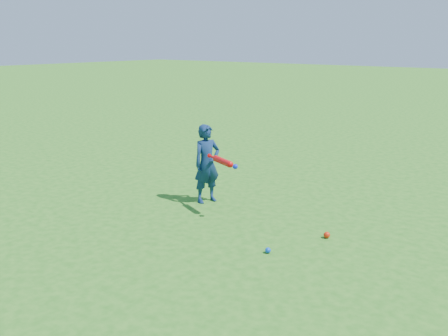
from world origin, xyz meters
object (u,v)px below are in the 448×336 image
object	(u,v)px
bat_swing	(224,162)
ground_ball_blue	(268,250)
child	(207,164)
ground_ball_red	(327,235)

from	to	relation	value
bat_swing	ground_ball_blue	bearing A→B (deg)	-8.48
child	ground_ball_red	world-z (taller)	child
bat_swing	child	bearing A→B (deg)	175.36
ground_ball_red	bat_swing	world-z (taller)	bat_swing
ground_ball_red	child	bearing A→B (deg)	174.51
ground_ball_blue	bat_swing	xyz separation A→B (m)	(-1.17, 0.71, 0.69)
child	ground_ball_blue	xyz separation A→B (m)	(1.69, -0.98, -0.53)
child	ground_ball_blue	distance (m)	2.03
ground_ball_red	bat_swing	bearing A→B (deg)	-177.08
ground_ball_red	ground_ball_blue	world-z (taller)	ground_ball_red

